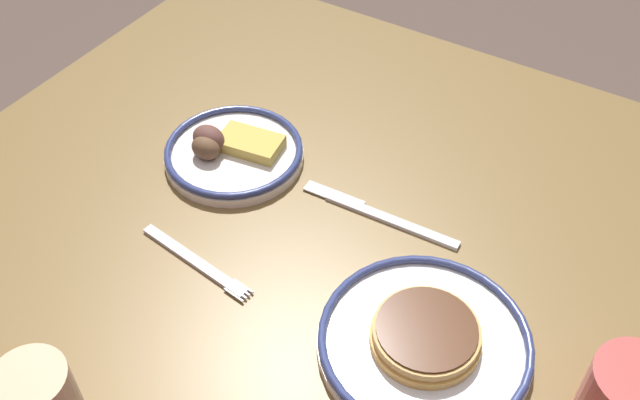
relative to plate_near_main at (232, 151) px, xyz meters
name	(u,v)px	position (x,y,z in m)	size (l,w,h in m)	color
dining_table	(333,243)	(-0.17, -0.01, -0.11)	(1.11, 0.90, 0.72)	brown
plate_near_main	(232,151)	(0.00, 0.00, 0.00)	(0.21, 0.21, 0.05)	silver
plate_center_pancakes	(425,340)	(-0.39, 0.15, 0.00)	(0.25, 0.25, 0.04)	white
coffee_mug	(629,398)	(-0.61, 0.13, 0.03)	(0.09, 0.12, 0.09)	#BF4C47
fork_near	(196,262)	(-0.08, 0.19, -0.01)	(0.19, 0.04, 0.01)	silver
butter_knife	(380,214)	(-0.24, -0.01, -0.01)	(0.23, 0.03, 0.01)	silver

